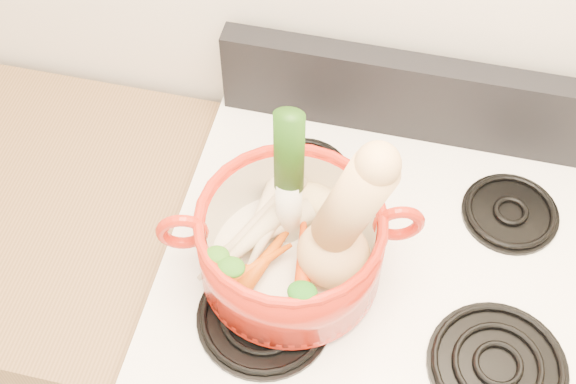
% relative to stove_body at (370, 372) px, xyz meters
% --- Properties ---
extents(stove_body, '(0.76, 0.65, 0.92)m').
position_rel_stove_body_xyz_m(stove_body, '(0.00, 0.00, 0.00)').
color(stove_body, silver).
rests_on(stove_body, floor).
extents(cooktop, '(0.78, 0.67, 0.03)m').
position_rel_stove_body_xyz_m(cooktop, '(0.00, 0.00, 0.47)').
color(cooktop, white).
rests_on(cooktop, stove_body).
extents(control_backsplash, '(0.76, 0.05, 0.18)m').
position_rel_stove_body_xyz_m(control_backsplash, '(0.00, 0.30, 0.58)').
color(control_backsplash, black).
rests_on(control_backsplash, cooktop).
extents(burner_front_left, '(0.22, 0.22, 0.02)m').
position_rel_stove_body_xyz_m(burner_front_left, '(-0.19, -0.16, 0.50)').
color(burner_front_left, black).
rests_on(burner_front_left, cooktop).
extents(burner_front_right, '(0.22, 0.22, 0.02)m').
position_rel_stove_body_xyz_m(burner_front_right, '(0.19, -0.16, 0.50)').
color(burner_front_right, black).
rests_on(burner_front_right, cooktop).
extents(burner_back_left, '(0.17, 0.17, 0.02)m').
position_rel_stove_body_xyz_m(burner_back_left, '(-0.19, 0.14, 0.50)').
color(burner_back_left, black).
rests_on(burner_back_left, cooktop).
extents(burner_back_right, '(0.17, 0.17, 0.02)m').
position_rel_stove_body_xyz_m(burner_back_right, '(0.19, 0.14, 0.50)').
color(burner_back_right, black).
rests_on(burner_back_right, cooktop).
extents(dutch_oven, '(0.37, 0.37, 0.15)m').
position_rel_stove_body_xyz_m(dutch_oven, '(-0.17, -0.07, 0.58)').
color(dutch_oven, '#B01D0F').
rests_on(dutch_oven, burner_front_left).
extents(pot_handle_left, '(0.09, 0.04, 0.08)m').
position_rel_stove_body_xyz_m(pot_handle_left, '(-0.33, -0.11, 0.63)').
color(pot_handle_left, '#B01D0F').
rests_on(pot_handle_left, dutch_oven).
extents(pot_handle_right, '(0.09, 0.04, 0.08)m').
position_rel_stove_body_xyz_m(pot_handle_right, '(-0.00, -0.02, 0.63)').
color(pot_handle_right, '#B01D0F').
rests_on(pot_handle_right, dutch_oven).
extents(squash, '(0.23, 0.17, 0.33)m').
position_rel_stove_body_xyz_m(squash, '(-0.10, -0.07, 0.69)').
color(squash, tan).
rests_on(squash, dutch_oven).
extents(leek, '(0.05, 0.05, 0.31)m').
position_rel_stove_body_xyz_m(leek, '(-0.18, -0.01, 0.69)').
color(leek, silver).
rests_on(leek, dutch_oven).
extents(ginger, '(0.10, 0.08, 0.05)m').
position_rel_stove_body_xyz_m(ginger, '(-0.15, 0.04, 0.56)').
color(ginger, tan).
rests_on(ginger, dutch_oven).
extents(parsnip_0, '(0.15, 0.21, 0.06)m').
position_rel_stove_body_xyz_m(parsnip_0, '(-0.25, -0.05, 0.56)').
color(parsnip_0, beige).
rests_on(parsnip_0, dutch_oven).
extents(parsnip_1, '(0.19, 0.16, 0.06)m').
position_rel_stove_body_xyz_m(parsnip_1, '(-0.23, -0.05, 0.57)').
color(parsnip_1, beige).
rests_on(parsnip_1, dutch_oven).
extents(parsnip_2, '(0.08, 0.19, 0.06)m').
position_rel_stove_body_xyz_m(parsnip_2, '(-0.23, -0.00, 0.57)').
color(parsnip_2, beige).
rests_on(parsnip_2, dutch_oven).
extents(parsnip_3, '(0.13, 0.18, 0.06)m').
position_rel_stove_body_xyz_m(parsnip_3, '(-0.24, -0.08, 0.58)').
color(parsnip_3, beige).
rests_on(parsnip_3, dutch_oven).
extents(parsnip_4, '(0.08, 0.20, 0.05)m').
position_rel_stove_body_xyz_m(parsnip_4, '(-0.21, -0.03, 0.58)').
color(parsnip_4, beige).
rests_on(parsnip_4, dutch_oven).
extents(carrot_0, '(0.09, 0.17, 0.05)m').
position_rel_stove_body_xyz_m(carrot_0, '(-0.20, -0.09, 0.56)').
color(carrot_0, '#C25909').
rests_on(carrot_0, dutch_oven).
extents(carrot_1, '(0.12, 0.12, 0.04)m').
position_rel_stove_body_xyz_m(carrot_1, '(-0.22, -0.11, 0.56)').
color(carrot_1, '#D5510A').
rests_on(carrot_1, dutch_oven).
extents(carrot_2, '(0.07, 0.19, 0.05)m').
position_rel_stove_body_xyz_m(carrot_2, '(-0.14, -0.10, 0.57)').
color(carrot_2, '#D53C0A').
rests_on(carrot_2, dutch_oven).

